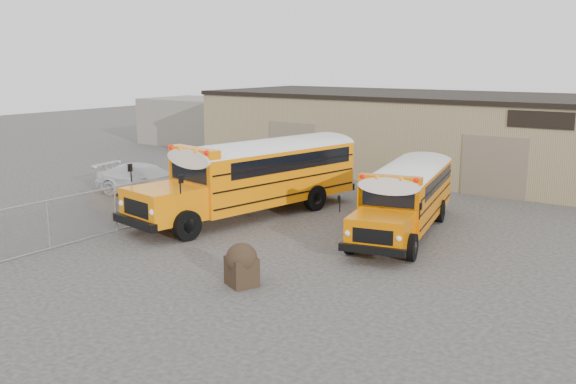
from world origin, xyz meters
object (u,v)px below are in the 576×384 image
Objects in this scene: tarp_bundle at (242,264)px; school_bus_right at (431,170)px; car_white at (146,180)px; car_dark at (146,179)px; school_bus_left at (357,155)px.

school_bus_right is at bearing 89.73° from tarp_bundle.
school_bus_right reaches higher than car_white.
school_bus_right is 2.27× the size of car_dark.
school_bus_left reaches higher than car_white.
car_white reaches higher than tarp_bundle.
school_bus_right is 14.05m from tarp_bundle.
car_white is at bearing 148.66° from tarp_bundle.
car_white is 1.28× the size of car_dark.
tarp_bundle is 0.31× the size of car_dark.
car_white is at bearing -140.87° from school_bus_left.
school_bus_right is 7.21× the size of tarp_bundle.
car_white is at bearing -151.69° from school_bus_right.
school_bus_right is at bearing -73.57° from car_dark.
school_bus_left reaches higher than school_bus_right.
car_white is (-8.21, -6.68, -1.13)m from school_bus_left.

